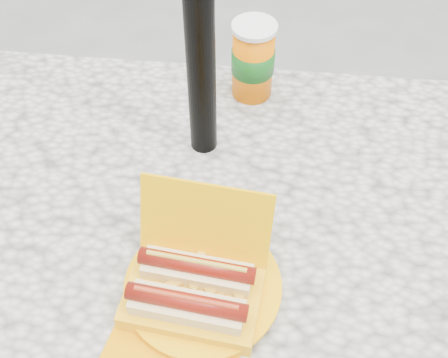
# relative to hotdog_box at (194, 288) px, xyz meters

# --- Properties ---
(picnic_table) EXTENTS (1.20, 0.80, 0.75)m
(picnic_table) POSITION_rel_hotdog_box_xyz_m (-0.03, 0.17, -0.15)
(picnic_table) COLOR beige
(picnic_table) RESTS_ON ground
(hotdog_box) EXTENTS (0.22, 0.20, 0.16)m
(hotdog_box) POSITION_rel_hotdog_box_xyz_m (0.00, 0.00, 0.00)
(hotdog_box) COLOR #FFB200
(hotdog_box) RESTS_ON picnic_table
(fries_plate) EXTENTS (0.27, 0.34, 0.05)m
(fries_plate) POSITION_rel_hotdog_box_xyz_m (0.01, 0.01, -0.02)
(fries_plate) COLOR orange
(fries_plate) RESTS_ON picnic_table
(soda_cup) EXTENTS (0.09, 0.09, 0.17)m
(soda_cup) POSITION_rel_hotdog_box_xyz_m (0.05, 0.49, 0.05)
(soda_cup) COLOR #FF7300
(soda_cup) RESTS_ON picnic_table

